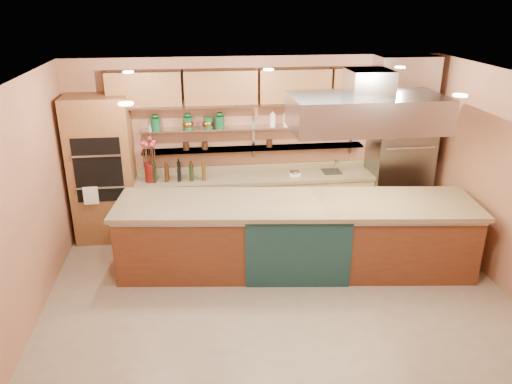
{
  "coord_description": "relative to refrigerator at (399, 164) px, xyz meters",
  "views": [
    {
      "loc": [
        -0.98,
        -5.39,
        3.69
      ],
      "look_at": [
        -0.19,
        1.0,
        1.13
      ],
      "focal_mm": 35.0,
      "sensor_mm": 36.0,
      "label": 1
    }
  ],
  "objects": [
    {
      "name": "oil_bottle_cluster",
      "position": [
        -3.63,
        0.01,
        0.02
      ],
      "size": [
        0.91,
        0.3,
        0.29
      ],
      "primitive_type": "cube",
      "rotation": [
        0.0,
        0.0,
        -0.05
      ],
      "color": "black",
      "rests_on": "back_counter"
    },
    {
      "name": "oven_stack",
      "position": [
        -4.8,
        0.04,
        0.1
      ],
      "size": [
        0.95,
        0.64,
        2.3
      ],
      "primitive_type": "cube",
      "color": "brown",
      "rests_on": "floor"
    },
    {
      "name": "copper_kettle",
      "position": [
        -3.14,
        0.23,
        0.73
      ],
      "size": [
        0.19,
        0.19,
        0.14
      ],
      "primitive_type": "ellipsoid",
      "rotation": [
        0.0,
        0.0,
        0.09
      ],
      "color": "#B46529",
      "rests_on": "wall_shelf_upper"
    },
    {
      "name": "wall_shelf_lower",
      "position": [
        -2.4,
        0.23,
        0.3
      ],
      "size": [
        3.6,
        0.26,
        0.03
      ],
      "primitive_type": "cube",
      "color": "#AAABB1",
      "rests_on": "wall_back"
    },
    {
      "name": "back_counter",
      "position": [
        -2.4,
        0.06,
        -0.58
      ],
      "size": [
        3.84,
        0.64,
        0.93
      ],
      "primitive_type": "cube",
      "color": "tan",
      "rests_on": "floor"
    },
    {
      "name": "green_canister",
      "position": [
        -3.14,
        0.23,
        0.75
      ],
      "size": [
        0.16,
        0.16,
        0.17
      ],
      "primitive_type": "cylinder",
      "rotation": [
        0.0,
        0.0,
        -0.11
      ],
      "color": "#104C27",
      "rests_on": "wall_shelf_upper"
    },
    {
      "name": "upper_cabinets",
      "position": [
        -2.35,
        0.18,
        1.3
      ],
      "size": [
        4.6,
        0.36,
        0.55
      ],
      "primitive_type": "cube",
      "color": "brown",
      "rests_on": "wall_back"
    },
    {
      "name": "wall_back",
      "position": [
        -2.35,
        0.36,
        0.35
      ],
      "size": [
        6.0,
        0.04,
        2.8
      ],
      "primitive_type": "cube",
      "color": "#B57755",
      "rests_on": "floor"
    },
    {
      "name": "range_hood",
      "position": [
        -1.1,
        -1.31,
        1.2
      ],
      "size": [
        2.0,
        1.0,
        0.45
      ],
      "primitive_type": "cube",
      "color": "#AAABB1",
      "rests_on": "ceiling"
    },
    {
      "name": "ceiling_downlights",
      "position": [
        -2.35,
        -1.94,
        1.72
      ],
      "size": [
        4.0,
        2.8,
        0.02
      ],
      "primitive_type": "cube",
      "color": "#FFE5A5",
      "rests_on": "ceiling"
    },
    {
      "name": "island",
      "position": [
        -2.0,
        -1.31,
        -0.54
      ],
      "size": [
        4.98,
        1.62,
        1.02
      ],
      "primitive_type": "cube",
      "rotation": [
        0.0,
        0.0,
        -0.12
      ],
      "color": "brown",
      "rests_on": "floor"
    },
    {
      "name": "floor",
      "position": [
        -2.35,
        -2.14,
        -1.06
      ],
      "size": [
        6.0,
        5.0,
        0.02
      ],
      "primitive_type": "cube",
      "color": "gray",
      "rests_on": "ground"
    },
    {
      "name": "wall_shelf_upper",
      "position": [
        -2.4,
        0.23,
        0.65
      ],
      "size": [
        3.6,
        0.26,
        0.03
      ],
      "primitive_type": "cube",
      "color": "#AAABB1",
      "rests_on": "wall_back"
    },
    {
      "name": "refrigerator",
      "position": [
        0.0,
        0.0,
        0.0
      ],
      "size": [
        0.95,
        0.72,
        2.1
      ],
      "primitive_type": "cube",
      "color": "slate",
      "rests_on": "floor"
    },
    {
      "name": "wall_left",
      "position": [
        -5.35,
        -2.14,
        0.35
      ],
      "size": [
        0.04,
        5.0,
        2.8
      ],
      "primitive_type": "cube",
      "color": "#B57755",
      "rests_on": "floor"
    },
    {
      "name": "kitchen_scale",
      "position": [
        -1.76,
        0.01,
        -0.07
      ],
      "size": [
        0.21,
        0.18,
        0.1
      ],
      "primitive_type": "cube",
      "rotation": [
        0.0,
        0.0,
        -0.33
      ],
      "color": "white",
      "rests_on": "back_counter"
    },
    {
      "name": "bar_faucet",
      "position": [
        -1.06,
        0.11,
        -0.01
      ],
      "size": [
        0.04,
        0.04,
        0.21
      ],
      "primitive_type": "cylinder",
      "rotation": [
        0.0,
        0.0,
        0.35
      ],
      "color": "silver",
      "rests_on": "back_counter"
    },
    {
      "name": "wall_front",
      "position": [
        -2.35,
        -4.64,
        0.35
      ],
      "size": [
        6.0,
        0.04,
        2.8
      ],
      "primitive_type": "cube",
      "color": "#B57755",
      "rests_on": "floor"
    },
    {
      "name": "flower_vase",
      "position": [
        -4.07,
        0.01,
        0.03
      ],
      "size": [
        0.21,
        0.21,
        0.31
      ],
      "primitive_type": "cylinder",
      "rotation": [
        0.0,
        0.0,
        -0.28
      ],
      "color": "#5F0F0E",
      "rests_on": "back_counter"
    },
    {
      "name": "ceiling",
      "position": [
        -2.35,
        -2.14,
        1.75
      ],
      "size": [
        6.0,
        5.0,
        0.02
      ],
      "primitive_type": "cube",
      "color": "black",
      "rests_on": "wall_back"
    }
  ]
}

